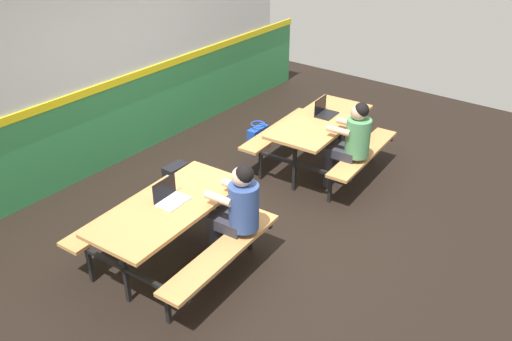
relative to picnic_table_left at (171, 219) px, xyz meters
The scene contains 10 objects.
ground_plane 1.45m from the picnic_table_left, ahead, with size 10.00×10.00×0.02m, color black.
accent_backdrop 2.72m from the picnic_table_left, 59.83° to the left, with size 8.00×0.14×2.60m.
picnic_table_left is the anchor object (origin of this frame).
picnic_table_right 2.65m from the picnic_table_left, ahead, with size 1.72×1.65×0.74m.
student_nearer 0.68m from the picnic_table_left, 52.89° to the right, with size 0.38×0.53×1.21m.
student_further 2.54m from the picnic_table_left, 15.58° to the right, with size 0.38×0.53×1.21m.
laptop_silver 0.23m from the picnic_table_left, 36.97° to the left, with size 0.33×0.24×0.22m.
laptop_dark 2.83m from the picnic_table_left, ahead, with size 0.33×0.24×0.22m.
backpack_dark 1.40m from the picnic_table_left, 43.74° to the left, with size 0.30×0.22×0.44m.
tote_bag_bright 2.77m from the picnic_table_left, 18.90° to the left, with size 0.34×0.21×0.43m.
Camera 1 is at (-4.32, -3.27, 3.63)m, focal length 37.79 mm.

